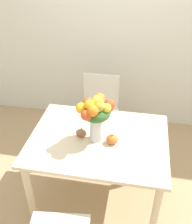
{
  "coord_description": "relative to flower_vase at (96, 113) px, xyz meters",
  "views": [
    {
      "loc": [
        0.28,
        -1.63,
        2.13
      ],
      "look_at": [
        -0.02,
        -0.01,
        1.02
      ],
      "focal_mm": 42.0,
      "sensor_mm": 36.0,
      "label": 1
    }
  ],
  "objects": [
    {
      "name": "ground_plane",
      "position": [
        0.02,
        0.03,
        -1.02
      ],
      "size": [
        12.0,
        12.0,
        0.0
      ],
      "primitive_type": "plane",
      "color": "tan"
    },
    {
      "name": "wall_back",
      "position": [
        0.02,
        1.45,
        0.33
      ],
      "size": [
        8.0,
        0.06,
        2.7
      ],
      "color": "silver",
      "rests_on": "ground_plane"
    },
    {
      "name": "dining_table",
      "position": [
        0.02,
        0.03,
        -0.38
      ],
      "size": [
        1.12,
        0.86,
        0.75
      ],
      "color": "beige",
      "rests_on": "ground_plane"
    },
    {
      "name": "flower_vase",
      "position": [
        0.0,
        0.0,
        0.0
      ],
      "size": [
        0.28,
        0.28,
        0.43
      ],
      "color": "silver",
      "rests_on": "dining_table"
    },
    {
      "name": "pumpkin",
      "position": [
        0.13,
        -0.01,
        -0.23
      ],
      "size": [
        0.09,
        0.09,
        0.09
      ],
      "color": "orange",
      "rests_on": "dining_table"
    },
    {
      "name": "turkey_figurine",
      "position": [
        -0.13,
        0.04,
        -0.23
      ],
      "size": [
        0.09,
        0.12,
        0.07
      ],
      "color": "#936642",
      "rests_on": "dining_table"
    },
    {
      "name": "dining_chair_near_window",
      "position": [
        -0.11,
        0.82,
        -0.55
      ],
      "size": [
        0.42,
        0.42,
        0.87
      ],
      "rotation": [
        0.0,
        0.0,
        -0.01
      ],
      "color": "silver",
      "rests_on": "ground_plane"
    }
  ]
}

